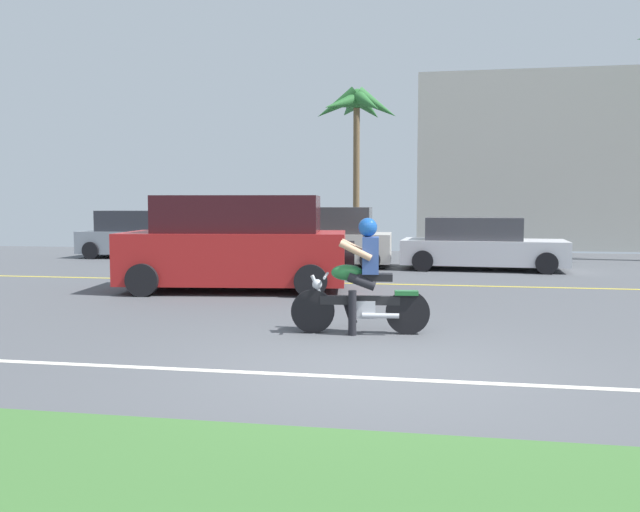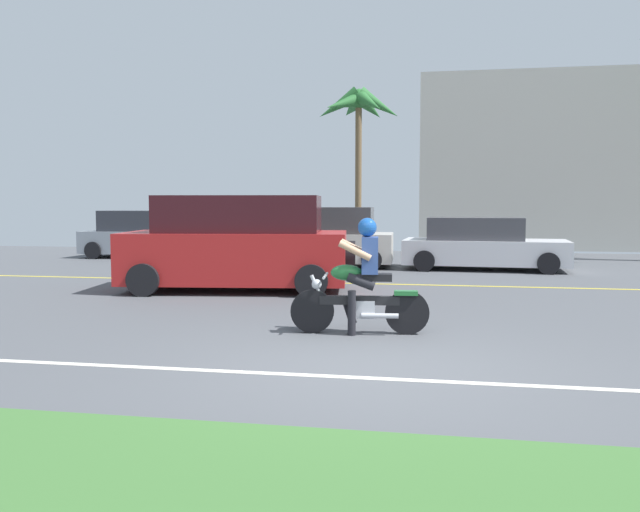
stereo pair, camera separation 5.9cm
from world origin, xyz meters
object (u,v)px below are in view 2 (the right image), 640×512
object	(u,v)px
motorcyclist	(361,285)
palm_tree_1	(359,111)
parked_car_0	(148,236)
parked_car_2	(482,245)
parked_car_1	(328,239)
suv_nearby	(238,244)

from	to	relation	value
motorcyclist	palm_tree_1	xyz separation A→B (m)	(-1.68, 12.99, 4.14)
parked_car_0	palm_tree_1	world-z (taller)	palm_tree_1
parked_car_0	motorcyclist	bearing A→B (deg)	-53.66
motorcyclist	parked_car_2	distance (m)	9.73
parked_car_1	palm_tree_1	world-z (taller)	palm_tree_1
motorcyclist	palm_tree_1	bearing A→B (deg)	97.37
palm_tree_1	parked_car_0	bearing A→B (deg)	-168.69
palm_tree_1	parked_car_2	bearing A→B (deg)	-42.45
motorcyclist	parked_car_0	world-z (taller)	motorcyclist
suv_nearby	palm_tree_1	size ratio (longest dim) A/B	0.87
suv_nearby	palm_tree_1	xyz separation A→B (m)	(1.38, 8.85, 3.87)
suv_nearby	parked_car_1	world-z (taller)	suv_nearby
parked_car_2	parked_car_0	bearing A→B (deg)	168.73
suv_nearby	palm_tree_1	distance (m)	9.76
motorcyclist	suv_nearby	size ratio (longest dim) A/B	0.39
parked_car_1	palm_tree_1	bearing A→B (deg)	83.05
motorcyclist	parked_car_1	xyz separation A→B (m)	(-2.10, 9.57, 0.10)
parked_car_1	suv_nearby	bearing A→B (deg)	-100.10
parked_car_1	palm_tree_1	size ratio (longest dim) A/B	0.69
suv_nearby	parked_car_1	bearing A→B (deg)	79.90
motorcyclist	parked_car_2	xyz separation A→B (m)	(2.15, 9.49, -0.01)
palm_tree_1	parked_car_1	bearing A→B (deg)	-96.95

